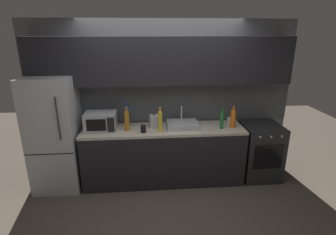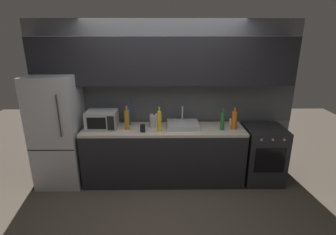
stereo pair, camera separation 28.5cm
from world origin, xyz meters
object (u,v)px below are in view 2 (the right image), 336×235
Objects in this scene: refrigerator at (58,131)px; mug_dark at (143,128)px; wine_bottle_blue at (129,115)px; microwave at (102,120)px; mug_white at (232,122)px; kettle at (154,121)px; wine_bottle_yellow at (159,121)px; wine_bottle_green at (222,121)px; oven_range at (262,154)px; wine_bottle_orange at (234,120)px; wine_bottle_amber at (127,120)px.

mug_dark is (1.31, -0.15, 0.09)m from refrigerator.
refrigerator is 4.51× the size of wine_bottle_blue.
microwave is 2.04m from mug_white.
kettle is 0.22m from wine_bottle_yellow.
wine_bottle_green is 0.33m from mug_white.
mug_white is (1.64, 0.01, -0.12)m from wine_bottle_blue.
wine_bottle_green is at bearing -1.79° from refrigerator.
wine_bottle_yellow is at bearing -175.01° from oven_range.
wine_bottle_yellow reaches higher than kettle.
kettle is 0.27m from mug_dark.
wine_bottle_amber is at bearing 179.87° from wine_bottle_orange.
wine_bottle_orange is (-0.51, -0.05, 0.59)m from oven_range.
oven_range is 2.70× the size of wine_bottle_green.
mug_dark is at bearing -175.72° from wine_bottle_orange.
mug_dark is (0.24, -0.30, -0.11)m from wine_bottle_blue.
wine_bottle_amber is at bearing 178.61° from wine_bottle_green.
wine_bottle_amber is at bearing 168.43° from wine_bottle_yellow.
refrigerator is at bearing 173.47° from mug_dark.
oven_range is 1.81m from kettle.
refrigerator is at bearing 179.98° from oven_range.
refrigerator is 7.72× the size of kettle.
wine_bottle_orange reaches higher than oven_range.
refrigerator is at bearing 178.99° from wine_bottle_orange.
kettle reaches higher than mug_white.
wine_bottle_orange is at bearing 9.63° from wine_bottle_green.
kettle is (-1.72, 0.05, 0.55)m from oven_range.
wine_bottle_orange is 0.93× the size of wine_bottle_amber.
wine_bottle_blue reaches higher than kettle.
mug_dark is at bearing -176.55° from wine_bottle_green.
wine_bottle_yellow reaches higher than wine_bottle_amber.
wine_bottle_blue reaches higher than wine_bottle_green.
kettle is at bearing 113.03° from wine_bottle_yellow.
wine_bottle_green reaches higher than oven_range.
oven_range is at bearing 4.52° from mug_dark.
wine_bottle_blue is 1.01× the size of wine_bottle_yellow.
wine_bottle_orange is at bearing -1.88° from microwave.
wine_bottle_yellow is at bearing 1.44° from mug_dark.
refrigerator reaches higher than wine_bottle_green.
wine_bottle_blue is (1.07, 0.15, 0.20)m from refrigerator.
wine_bottle_orange is 3.13× the size of mug_dark.
refrigerator is 3.22m from oven_range.
refrigerator is 2.69m from wine_bottle_orange.
refrigerator reaches higher than wine_bottle_orange.
kettle is at bearing -13.97° from wine_bottle_blue.
oven_range is at bearing -0.02° from refrigerator.
oven_range is 2.64× the size of wine_bottle_orange.
mug_dark is at bearing -23.84° from wine_bottle_amber.
microwave is 1.21× the size of wine_bottle_yellow.
wine_bottle_blue is at bearing 170.83° from wine_bottle_green.
microwave is 1.82m from wine_bottle_green.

